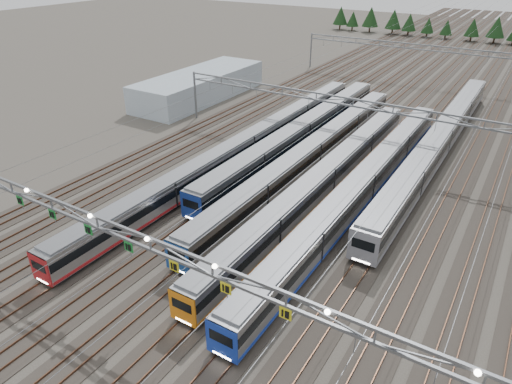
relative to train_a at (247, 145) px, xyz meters
The scene contains 13 objects.
ground 32.29m from the train_a, 69.57° to the right, with size 400.00×400.00×0.00m, color #47423A.
track_bed 70.69m from the train_a, 80.84° to the left, with size 54.00×260.00×5.42m.
train_a is the anchor object (origin of this frame).
train_b 8.98m from the train_a, 59.91° to the left, with size 2.82×51.25×3.67m.
train_c 9.20m from the train_a, 11.98° to the left, with size 2.70×54.63×3.51m.
train_d 14.04m from the train_a, 15.88° to the right, with size 2.60×52.39×3.38m.
train_e 18.29m from the train_a, 10.20° to the right, with size 2.71×55.93×3.53m.
train_f 27.23m from the train_a, 34.26° to the left, with size 2.94×61.71×3.83m.
gantry_near 32.74m from the train_a, 69.73° to the right, with size 56.36×0.61×8.08m.
gantry_mid 15.57m from the train_a, 41.03° to the left, with size 56.36×0.36×8.00m.
gantry_far 56.11m from the train_a, 78.40° to the left, with size 56.36×0.36×8.00m.
west_shed 30.57m from the train_a, 140.14° to the left, with size 10.00×30.00×4.90m, color #A8BBC9.
treeline 113.27m from the train_a, 83.15° to the left, with size 100.10×5.60×7.02m.
Camera 1 is at (20.90, -19.11, 26.31)m, focal length 32.00 mm.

